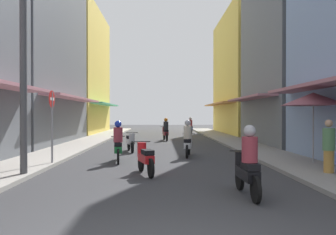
{
  "coord_description": "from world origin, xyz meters",
  "views": [
    {
      "loc": [
        -0.0,
        -3.86,
        1.8
      ],
      "look_at": [
        0.45,
        18.83,
        1.61
      ],
      "focal_mm": 36.56,
      "sensor_mm": 36.0,
      "label": 1
    }
  ],
  "objects_px": {
    "pedestrian_far": "(329,148)",
    "street_sign_no_entry": "(52,117)",
    "motorbike_black": "(247,164)",
    "motorbike_blue": "(190,127)",
    "vendor_umbrella": "(313,99)",
    "motorbike_maroon": "(166,130)",
    "motorbike_white": "(188,140)",
    "motorbike_red": "(145,158)",
    "motorbike_silver": "(131,141)",
    "motorbike_green": "(118,144)",
    "utility_pole": "(23,45)"
  },
  "relations": [
    {
      "from": "motorbike_maroon",
      "to": "motorbike_silver",
      "type": "relative_size",
      "value": 1.01
    },
    {
      "from": "motorbike_green",
      "to": "pedestrian_far",
      "type": "xyz_separation_m",
      "value": [
        6.49,
        -3.19,
        0.13
      ]
    },
    {
      "from": "motorbike_red",
      "to": "motorbike_maroon",
      "type": "distance_m",
      "value": 13.47
    },
    {
      "from": "motorbike_blue",
      "to": "motorbike_silver",
      "type": "bearing_deg",
      "value": -105.93
    },
    {
      "from": "motorbike_maroon",
      "to": "motorbike_red",
      "type": "bearing_deg",
      "value": -93.34
    },
    {
      "from": "motorbike_blue",
      "to": "motorbike_silver",
      "type": "relative_size",
      "value": 1.02
    },
    {
      "from": "motorbike_green",
      "to": "motorbike_white",
      "type": "bearing_deg",
      "value": 30.39
    },
    {
      "from": "motorbike_white",
      "to": "motorbike_maroon",
      "type": "bearing_deg",
      "value": 95.31
    },
    {
      "from": "pedestrian_far",
      "to": "motorbike_green",
      "type": "bearing_deg",
      "value": 153.8
    },
    {
      "from": "vendor_umbrella",
      "to": "motorbike_red",
      "type": "bearing_deg",
      "value": -166.08
    },
    {
      "from": "motorbike_red",
      "to": "motorbike_silver",
      "type": "relative_size",
      "value": 0.99
    },
    {
      "from": "motorbike_blue",
      "to": "motorbike_maroon",
      "type": "bearing_deg",
      "value": -107.78
    },
    {
      "from": "utility_pole",
      "to": "street_sign_no_entry",
      "type": "xyz_separation_m",
      "value": [
        0.1,
        2.22,
        -2.08
      ]
    },
    {
      "from": "motorbike_blue",
      "to": "motorbike_red",
      "type": "bearing_deg",
      "value": -98.56
    },
    {
      "from": "motorbike_white",
      "to": "street_sign_no_entry",
      "type": "height_order",
      "value": "street_sign_no_entry"
    },
    {
      "from": "motorbike_maroon",
      "to": "motorbike_green",
      "type": "height_order",
      "value": "same"
    },
    {
      "from": "vendor_umbrella",
      "to": "street_sign_no_entry",
      "type": "bearing_deg",
      "value": 178.1
    },
    {
      "from": "pedestrian_far",
      "to": "street_sign_no_entry",
      "type": "distance_m",
      "value": 9.01
    },
    {
      "from": "motorbike_red",
      "to": "motorbike_green",
      "type": "distance_m",
      "value": 2.91
    },
    {
      "from": "motorbike_green",
      "to": "vendor_umbrella",
      "type": "xyz_separation_m",
      "value": [
        6.91,
        -1.24,
        1.64
      ]
    },
    {
      "from": "motorbike_blue",
      "to": "vendor_umbrella",
      "type": "xyz_separation_m",
      "value": [
        2.64,
        -19.3,
        1.64
      ]
    },
    {
      "from": "pedestrian_far",
      "to": "street_sign_no_entry",
      "type": "height_order",
      "value": "street_sign_no_entry"
    },
    {
      "from": "motorbike_red",
      "to": "motorbike_maroon",
      "type": "height_order",
      "value": "motorbike_maroon"
    },
    {
      "from": "motorbike_red",
      "to": "motorbike_black",
      "type": "bearing_deg",
      "value": -50.13
    },
    {
      "from": "motorbike_black",
      "to": "motorbike_white",
      "type": "height_order",
      "value": "same"
    },
    {
      "from": "motorbike_green",
      "to": "motorbike_blue",
      "type": "bearing_deg",
      "value": 76.69
    },
    {
      "from": "motorbike_white",
      "to": "pedestrian_far",
      "type": "height_order",
      "value": "pedestrian_far"
    },
    {
      "from": "pedestrian_far",
      "to": "street_sign_no_entry",
      "type": "relative_size",
      "value": 0.63
    },
    {
      "from": "motorbike_white",
      "to": "motorbike_green",
      "type": "xyz_separation_m",
      "value": [
        -2.79,
        -1.63,
        0.0
      ]
    },
    {
      "from": "motorbike_white",
      "to": "motorbike_maroon",
      "type": "xyz_separation_m",
      "value": [
        -0.85,
        9.15,
        0.0
      ]
    },
    {
      "from": "motorbike_black",
      "to": "street_sign_no_entry",
      "type": "xyz_separation_m",
      "value": [
        -5.72,
        4.58,
        1.01
      ]
    },
    {
      "from": "motorbike_silver",
      "to": "motorbike_green",
      "type": "distance_m",
      "value": 3.63
    },
    {
      "from": "motorbike_maroon",
      "to": "motorbike_blue",
      "type": "relative_size",
      "value": 1.0
    },
    {
      "from": "motorbike_blue",
      "to": "utility_pole",
      "type": "relative_size",
      "value": 0.24
    },
    {
      "from": "pedestrian_far",
      "to": "utility_pole",
      "type": "bearing_deg",
      "value": 179.75
    },
    {
      "from": "motorbike_white",
      "to": "pedestrian_far",
      "type": "xyz_separation_m",
      "value": [
        3.7,
        -4.83,
        0.13
      ]
    },
    {
      "from": "motorbike_white",
      "to": "motorbike_black",
      "type": "bearing_deg",
      "value": -84.05
    },
    {
      "from": "motorbike_silver",
      "to": "utility_pole",
      "type": "xyz_separation_m",
      "value": [
        -2.44,
        -6.78,
        3.29
      ]
    },
    {
      "from": "motorbike_black",
      "to": "utility_pole",
      "type": "height_order",
      "value": "utility_pole"
    },
    {
      "from": "motorbike_black",
      "to": "motorbike_green",
      "type": "bearing_deg",
      "value": 122.63
    },
    {
      "from": "motorbike_maroon",
      "to": "motorbike_blue",
      "type": "distance_m",
      "value": 7.65
    },
    {
      "from": "vendor_umbrella",
      "to": "street_sign_no_entry",
      "type": "relative_size",
      "value": 0.97
    },
    {
      "from": "motorbike_red",
      "to": "motorbike_silver",
      "type": "xyz_separation_m",
      "value": [
        -1.0,
        6.29,
        0.0
      ]
    },
    {
      "from": "pedestrian_far",
      "to": "street_sign_no_entry",
      "type": "bearing_deg",
      "value": 165.44
    },
    {
      "from": "pedestrian_far",
      "to": "motorbike_red",
      "type": "bearing_deg",
      "value": 174.38
    },
    {
      "from": "motorbike_silver",
      "to": "pedestrian_far",
      "type": "relative_size",
      "value": 1.07
    },
    {
      "from": "motorbike_black",
      "to": "street_sign_no_entry",
      "type": "height_order",
      "value": "street_sign_no_entry"
    },
    {
      "from": "motorbike_blue",
      "to": "motorbike_green",
      "type": "relative_size",
      "value": 1.0
    },
    {
      "from": "motorbike_white",
      "to": "motorbike_silver",
      "type": "bearing_deg",
      "value": 142.99
    },
    {
      "from": "motorbike_blue",
      "to": "vendor_umbrella",
      "type": "height_order",
      "value": "vendor_umbrella"
    }
  ]
}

